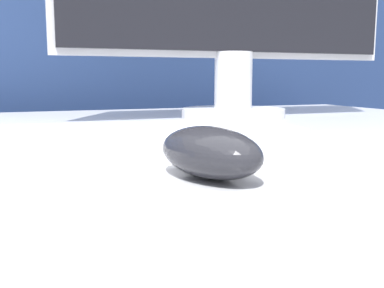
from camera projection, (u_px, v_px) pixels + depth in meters
The scene contains 3 objects.
partition_panel at pixel (75, 124), 1.23m from camera, with size 5.00×0.03×1.36m.
computer_mouse_near at pixel (207, 152), 0.36m from camera, with size 0.08×0.12×0.04m.
keyboard at pixel (131, 138), 0.51m from camera, with size 0.42×0.19×0.02m.
Camera 1 is at (-0.14, -0.60, 0.81)m, focal length 42.00 mm.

